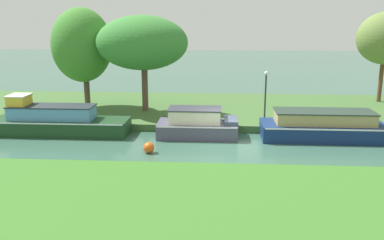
# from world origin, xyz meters

# --- Properties ---
(ground_plane) EXTENTS (120.00, 120.00, 0.00)m
(ground_plane) POSITION_xyz_m (0.00, 0.00, 0.00)
(ground_plane) COLOR #375E4C
(riverbank_far) EXTENTS (72.00, 10.00, 0.40)m
(riverbank_far) POSITION_xyz_m (0.00, 7.00, 0.20)
(riverbank_far) COLOR #3E6330
(riverbank_far) RESTS_ON ground_plane
(riverbank_near) EXTENTS (72.00, 10.00, 0.40)m
(riverbank_near) POSITION_xyz_m (0.00, -9.00, 0.20)
(riverbank_near) COLOR #376D25
(riverbank_near) RESTS_ON ground_plane
(navy_barge) EXTENTS (6.32, 2.28, 1.50)m
(navy_barge) POSITION_xyz_m (4.99, 1.20, 0.67)
(navy_barge) COLOR navy
(navy_barge) RESTS_ON ground_plane
(forest_narrowboat) EXTENTS (7.32, 1.89, 2.14)m
(forest_narrowboat) POSITION_xyz_m (-9.09, 1.20, 0.71)
(forest_narrowboat) COLOR #1B3D20
(forest_narrowboat) RESTS_ON ground_plane
(slate_cruiser) EXTENTS (4.19, 1.98, 1.54)m
(slate_cruiser) POSITION_xyz_m (-1.50, 1.20, 0.65)
(slate_cruiser) COLOR #49475D
(slate_cruiser) RESTS_ON ground_plane
(willow_tree_left) EXTENTS (3.78, 3.86, 6.38)m
(willow_tree_left) POSITION_xyz_m (-9.11, 6.17, 4.43)
(willow_tree_left) COLOR brown
(willow_tree_left) RESTS_ON riverbank_far
(willow_tree_centre) EXTENTS (5.53, 3.99, 5.90)m
(willow_tree_centre) POSITION_xyz_m (-5.05, 5.04, 4.65)
(willow_tree_centre) COLOR brown
(willow_tree_centre) RESTS_ON riverbank_far
(lamp_post) EXTENTS (0.24, 0.24, 2.77)m
(lamp_post) POSITION_xyz_m (2.28, 3.94, 2.15)
(lamp_post) COLOR #333338
(lamp_post) RESTS_ON riverbank_far
(mooring_post_near) EXTENTS (0.16, 0.16, 0.61)m
(mooring_post_near) POSITION_xyz_m (8.08, 2.49, 0.70)
(mooring_post_near) COLOR #4A3C2B
(mooring_post_near) RESTS_ON riverbank_far
(channel_buoy) EXTENTS (0.52, 0.52, 0.52)m
(channel_buoy) POSITION_xyz_m (-3.63, -1.69, 0.26)
(channel_buoy) COLOR #E55919
(channel_buoy) RESTS_ON ground_plane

